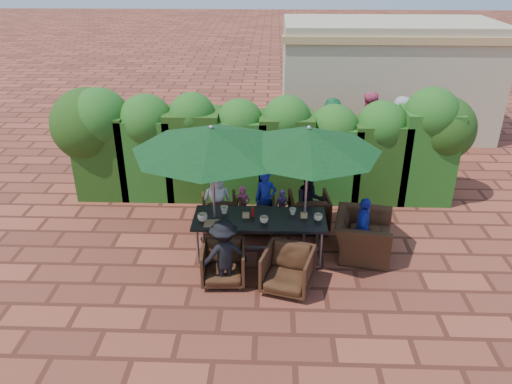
{
  "coord_description": "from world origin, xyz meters",
  "views": [
    {
      "loc": [
        0.21,
        -7.81,
        5.06
      ],
      "look_at": [
        -0.08,
        0.4,
        1.01
      ],
      "focal_mm": 35.0,
      "sensor_mm": 36.0,
      "label": 1
    }
  ],
  "objects_px": {
    "umbrella_left": "(211,139)",
    "chair_near_right": "(288,268)",
    "dining_table": "(260,222)",
    "chair_far_left": "(220,209)",
    "chair_far_mid": "(257,213)",
    "chair_far_right": "(309,209)",
    "chair_near_left": "(224,262)",
    "umbrella_right": "(308,140)",
    "chair_end_right": "(363,229)"
  },
  "relations": [
    {
      "from": "dining_table",
      "to": "chair_far_right",
      "type": "bearing_deg",
      "value": 47.36
    },
    {
      "from": "chair_far_left",
      "to": "chair_far_mid",
      "type": "height_order",
      "value": "chair_far_mid"
    },
    {
      "from": "chair_far_left",
      "to": "chair_near_right",
      "type": "bearing_deg",
      "value": 112.09
    },
    {
      "from": "umbrella_left",
      "to": "chair_far_mid",
      "type": "xyz_separation_m",
      "value": [
        0.73,
        0.88,
        -1.85
      ]
    },
    {
      "from": "dining_table",
      "to": "umbrella_right",
      "type": "relative_size",
      "value": 0.96
    },
    {
      "from": "umbrella_right",
      "to": "umbrella_left",
      "type": "bearing_deg",
      "value": -178.96
    },
    {
      "from": "umbrella_left",
      "to": "chair_near_right",
      "type": "distance_m",
      "value": 2.45
    },
    {
      "from": "umbrella_right",
      "to": "chair_far_right",
      "type": "distance_m",
      "value": 2.09
    },
    {
      "from": "umbrella_left",
      "to": "chair_near_right",
      "type": "xyz_separation_m",
      "value": [
        1.29,
        -1.01,
        -1.82
      ]
    },
    {
      "from": "umbrella_left",
      "to": "chair_end_right",
      "type": "xyz_separation_m",
      "value": [
        2.66,
        0.1,
        -1.72
      ]
    },
    {
      "from": "chair_far_mid",
      "to": "chair_end_right",
      "type": "height_order",
      "value": "chair_end_right"
    },
    {
      "from": "dining_table",
      "to": "chair_near_right",
      "type": "height_order",
      "value": "chair_near_right"
    },
    {
      "from": "chair_far_right",
      "to": "chair_near_left",
      "type": "bearing_deg",
      "value": 45.37
    },
    {
      "from": "umbrella_left",
      "to": "chair_near_left",
      "type": "xyz_separation_m",
      "value": [
        0.23,
        -0.85,
        -1.85
      ]
    },
    {
      "from": "chair_near_right",
      "to": "chair_end_right",
      "type": "height_order",
      "value": "chair_end_right"
    },
    {
      "from": "chair_far_left",
      "to": "chair_far_right",
      "type": "xyz_separation_m",
      "value": [
        1.78,
        -0.02,
        0.04
      ]
    },
    {
      "from": "dining_table",
      "to": "umbrella_right",
      "type": "height_order",
      "value": "umbrella_right"
    },
    {
      "from": "umbrella_left",
      "to": "chair_far_mid",
      "type": "bearing_deg",
      "value": 50.38
    },
    {
      "from": "chair_far_left",
      "to": "chair_far_mid",
      "type": "bearing_deg",
      "value": 156.47
    },
    {
      "from": "dining_table",
      "to": "chair_end_right",
      "type": "relative_size",
      "value": 2.07
    },
    {
      "from": "chair_near_left",
      "to": "chair_near_right",
      "type": "relative_size",
      "value": 0.93
    },
    {
      "from": "umbrella_right",
      "to": "chair_far_left",
      "type": "height_order",
      "value": "umbrella_right"
    },
    {
      "from": "chair_far_right",
      "to": "umbrella_left",
      "type": "bearing_deg",
      "value": 24.9
    },
    {
      "from": "umbrella_right",
      "to": "chair_near_right",
      "type": "relative_size",
      "value": 3.13
    },
    {
      "from": "umbrella_left",
      "to": "chair_near_left",
      "type": "height_order",
      "value": "umbrella_left"
    },
    {
      "from": "dining_table",
      "to": "chair_near_left",
      "type": "height_order",
      "value": "dining_table"
    },
    {
      "from": "chair_far_left",
      "to": "chair_end_right",
      "type": "distance_m",
      "value": 2.86
    },
    {
      "from": "dining_table",
      "to": "umbrella_right",
      "type": "xyz_separation_m",
      "value": [
        0.8,
        0.03,
        1.54
      ]
    },
    {
      "from": "umbrella_right",
      "to": "chair_far_mid",
      "type": "distance_m",
      "value": 2.21
    },
    {
      "from": "chair_near_left",
      "to": "chair_far_left",
      "type": "bearing_deg",
      "value": 95.24
    },
    {
      "from": "umbrella_left",
      "to": "dining_table",
      "type": "bearing_deg",
      "value": -0.3
    },
    {
      "from": "umbrella_right",
      "to": "chair_near_right",
      "type": "height_order",
      "value": "umbrella_right"
    },
    {
      "from": "chair_far_left",
      "to": "dining_table",
      "type": "bearing_deg",
      "value": 117.72
    },
    {
      "from": "dining_table",
      "to": "umbrella_left",
      "type": "xyz_separation_m",
      "value": [
        -0.8,
        0.0,
        1.54
      ]
    },
    {
      "from": "dining_table",
      "to": "chair_far_right",
      "type": "xyz_separation_m",
      "value": [
        0.95,
        1.04,
        -0.29
      ]
    },
    {
      "from": "chair_near_right",
      "to": "chair_end_right",
      "type": "xyz_separation_m",
      "value": [
        1.38,
        1.11,
        0.1
      ]
    },
    {
      "from": "dining_table",
      "to": "umbrella_left",
      "type": "relative_size",
      "value": 0.87
    },
    {
      "from": "chair_far_left",
      "to": "chair_far_mid",
      "type": "distance_m",
      "value": 0.77
    },
    {
      "from": "chair_far_right",
      "to": "chair_near_right",
      "type": "relative_size",
      "value": 0.99
    },
    {
      "from": "chair_end_right",
      "to": "dining_table",
      "type": "bearing_deg",
      "value": 104.33
    },
    {
      "from": "dining_table",
      "to": "chair_end_right",
      "type": "bearing_deg",
      "value": 3.12
    },
    {
      "from": "chair_near_left",
      "to": "chair_end_right",
      "type": "distance_m",
      "value": 2.61
    },
    {
      "from": "dining_table",
      "to": "chair_far_left",
      "type": "distance_m",
      "value": 1.38
    },
    {
      "from": "dining_table",
      "to": "chair_near_right",
      "type": "bearing_deg",
      "value": -64.28
    },
    {
      "from": "chair_far_left",
      "to": "chair_near_right",
      "type": "height_order",
      "value": "chair_near_right"
    },
    {
      "from": "chair_far_mid",
      "to": "chair_far_left",
      "type": "bearing_deg",
      "value": -15.08
    },
    {
      "from": "chair_far_right",
      "to": "chair_end_right",
      "type": "xyz_separation_m",
      "value": [
        0.91,
        -0.93,
        0.11
      ]
    },
    {
      "from": "chair_far_right",
      "to": "chair_end_right",
      "type": "relative_size",
      "value": 0.69
    },
    {
      "from": "chair_far_left",
      "to": "chair_end_right",
      "type": "bearing_deg",
      "value": 150.1
    },
    {
      "from": "chair_far_left",
      "to": "chair_end_right",
      "type": "relative_size",
      "value": 0.61
    }
  ]
}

